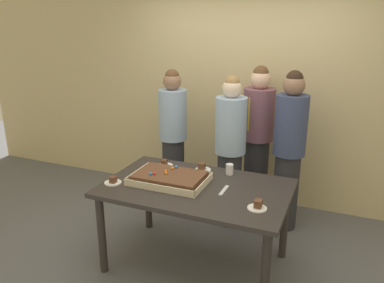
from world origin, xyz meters
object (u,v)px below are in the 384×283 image
(drink_cup_nearest, at_px, (230,169))
(person_left_edge_reaching, at_px, (257,139))
(person_serving_front, at_px, (289,149))
(plated_slice_near_right, at_px, (202,168))
(plated_slice_far_right, at_px, (165,164))
(party_table, at_px, (196,196))
(person_green_shirt_behind, at_px, (173,137))
(sheet_cake, at_px, (169,178))
(plated_slice_far_left, at_px, (113,181))
(cake_server_utensil, at_px, (224,191))
(person_striped_tie_right, at_px, (230,150))
(plated_slice_near_left, at_px, (258,206))

(drink_cup_nearest, xyz_separation_m, person_left_edge_reaching, (0.05, 0.88, 0.05))
(person_serving_front, bearing_deg, plated_slice_near_right, -7.09)
(plated_slice_far_right, xyz_separation_m, drink_cup_nearest, (0.65, 0.04, 0.03))
(plated_slice_near_right, bearing_deg, drink_cup_nearest, 0.70)
(party_table, relative_size, person_green_shirt_behind, 0.97)
(party_table, xyz_separation_m, person_serving_front, (0.63, 1.00, 0.20))
(sheet_cake, bearing_deg, plated_slice_far_left, -153.62)
(plated_slice_far_right, height_order, cake_server_utensil, plated_slice_far_right)
(plated_slice_far_right, relative_size, person_striped_tie_right, 0.09)
(plated_slice_far_left, bearing_deg, person_serving_front, 42.73)
(plated_slice_far_right, bearing_deg, cake_server_utensil, -24.57)
(plated_slice_far_right, height_order, person_serving_front, person_serving_front)
(person_striped_tie_right, bearing_deg, cake_server_utensil, 33.06)
(party_table, bearing_deg, person_left_edge_reaching, 79.11)
(plated_slice_near_right, distance_m, person_left_edge_reaching, 0.94)
(party_table, height_order, drink_cup_nearest, drink_cup_nearest)
(sheet_cake, bearing_deg, plated_slice_near_left, -13.18)
(plated_slice_near_left, bearing_deg, sheet_cake, 166.82)
(sheet_cake, distance_m, person_serving_front, 1.34)
(plated_slice_near_left, distance_m, drink_cup_nearest, 0.70)
(plated_slice_far_right, bearing_deg, drink_cup_nearest, 3.77)
(cake_server_utensil, xyz_separation_m, person_serving_front, (0.38, 1.00, 0.10))
(party_table, height_order, plated_slice_far_right, plated_slice_far_right)
(plated_slice_far_left, relative_size, person_green_shirt_behind, 0.09)
(plated_slice_near_right, height_order, person_striped_tie_right, person_striped_tie_right)
(sheet_cake, relative_size, plated_slice_far_left, 4.44)
(person_green_shirt_behind, xyz_separation_m, person_left_edge_reaching, (0.94, 0.24, 0.03))
(drink_cup_nearest, bearing_deg, party_table, -117.20)
(party_table, xyz_separation_m, plated_slice_far_right, (-0.46, 0.32, 0.11))
(drink_cup_nearest, bearing_deg, person_striped_tie_right, 106.62)
(plated_slice_near_left, xyz_separation_m, plated_slice_far_left, (-1.29, -0.02, -0.00))
(plated_slice_near_right, xyz_separation_m, person_serving_front, (0.71, 0.63, 0.08))
(plated_slice_far_right, bearing_deg, person_green_shirt_behind, 108.86)
(plated_slice_near_right, distance_m, cake_server_utensil, 0.50)
(plated_slice_near_left, height_order, cake_server_utensil, plated_slice_near_left)
(person_serving_front, distance_m, person_green_shirt_behind, 1.33)
(party_table, height_order, person_green_shirt_behind, person_green_shirt_behind)
(plated_slice_near_left, relative_size, plated_slice_far_right, 1.00)
(drink_cup_nearest, relative_size, person_left_edge_reaching, 0.06)
(plated_slice_near_right, bearing_deg, sheet_cake, -114.61)
(sheet_cake, distance_m, drink_cup_nearest, 0.58)
(plated_slice_near_right, distance_m, person_striped_tie_right, 0.50)
(plated_slice_near_left, bearing_deg, cake_server_utensil, 149.08)
(sheet_cake, relative_size, plated_slice_near_left, 4.44)
(plated_slice_far_left, bearing_deg, plated_slice_near_right, 43.90)
(plated_slice_near_right, height_order, person_left_edge_reaching, person_left_edge_reaching)
(drink_cup_nearest, relative_size, cake_server_utensil, 0.50)
(person_striped_tie_right, bearing_deg, person_left_edge_reaching, 173.81)
(person_green_shirt_behind, bearing_deg, plated_slice_near_right, 20.01)
(party_table, xyz_separation_m, drink_cup_nearest, (0.19, 0.37, 0.14))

